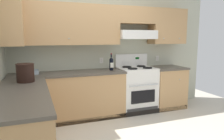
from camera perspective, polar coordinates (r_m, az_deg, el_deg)
wall_back at (r=4.50m, az=-1.09°, el=7.69°), size 4.68×0.57×2.55m
counter_back_run at (r=4.27m, az=-3.91°, el=-6.35°), size 3.60×0.65×0.91m
counter_left_run at (r=2.93m, az=-22.55°, el=-14.14°), size 0.63×1.91×0.91m
stove at (r=4.59m, az=6.60°, el=-4.98°), size 0.76×0.62×1.20m
wine_bottle at (r=4.24m, az=-0.19°, el=1.77°), size 0.08×0.08×0.34m
bowl at (r=4.08m, az=-21.07°, el=-0.67°), size 0.29×0.22×0.07m
bucket at (r=3.36m, az=-22.22°, el=-0.61°), size 0.26×0.26×0.27m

